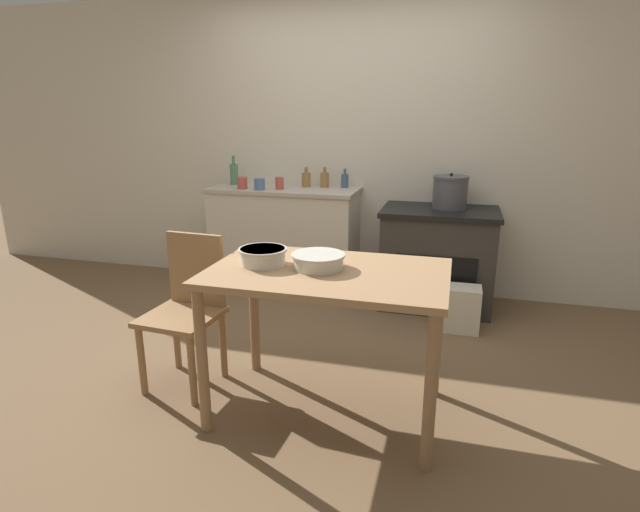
# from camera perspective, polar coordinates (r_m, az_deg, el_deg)

# --- Properties ---
(ground_plane) EXTENTS (14.00, 14.00, 0.00)m
(ground_plane) POSITION_cam_1_polar(r_m,az_deg,el_deg) (3.30, -1.88, -11.93)
(ground_plane) COLOR brown
(wall_back) EXTENTS (8.00, 0.07, 2.55)m
(wall_back) POSITION_cam_1_polar(r_m,az_deg,el_deg) (4.46, 4.16, 12.50)
(wall_back) COLOR beige
(wall_back) RESTS_ON ground_plane
(counter_cabinet) EXTENTS (1.29, 0.55, 0.92)m
(counter_cabinet) POSITION_cam_1_polar(r_m,az_deg,el_deg) (4.45, -4.02, 1.91)
(counter_cabinet) COLOR beige
(counter_cabinet) RESTS_ON ground_plane
(stove) EXTENTS (0.92, 0.63, 0.81)m
(stove) POSITION_cam_1_polar(r_m,az_deg,el_deg) (4.19, 13.26, -0.18)
(stove) COLOR #38332D
(stove) RESTS_ON ground_plane
(work_table) EXTENTS (1.19, 0.75, 0.80)m
(work_table) POSITION_cam_1_polar(r_m,az_deg,el_deg) (2.51, 0.86, -4.02)
(work_table) COLOR #A87F56
(work_table) RESTS_ON ground_plane
(chair) EXTENTS (0.43, 0.43, 0.88)m
(chair) POSITION_cam_1_polar(r_m,az_deg,el_deg) (3.00, -14.91, -5.54)
(chair) COLOR #997047
(chair) RESTS_ON ground_plane
(flour_sack) EXTENTS (0.29, 0.21, 0.33)m
(flour_sack) POSITION_cam_1_polar(r_m,az_deg,el_deg) (3.82, 15.62, -5.79)
(flour_sack) COLOR beige
(flour_sack) RESTS_ON ground_plane
(stock_pot) EXTENTS (0.28, 0.28, 0.28)m
(stock_pot) POSITION_cam_1_polar(r_m,az_deg,el_deg) (4.14, 14.66, 7.09)
(stock_pot) COLOR #4C4C51
(stock_pot) RESTS_ON stove
(mixing_bowl_large) EXTENTS (0.27, 0.27, 0.07)m
(mixing_bowl_large) POSITION_cam_1_polar(r_m,az_deg,el_deg) (2.49, -0.22, -0.47)
(mixing_bowl_large) COLOR silver
(mixing_bowl_large) RESTS_ON work_table
(mixing_bowl_small) EXTENTS (0.25, 0.25, 0.09)m
(mixing_bowl_small) POSITION_cam_1_polar(r_m,az_deg,el_deg) (2.57, -6.55, 0.06)
(mixing_bowl_small) COLOR silver
(mixing_bowl_small) RESTS_ON work_table
(bottle_far_left) EXTENTS (0.06, 0.06, 0.16)m
(bottle_far_left) POSITION_cam_1_polar(r_m,az_deg,el_deg) (4.36, 2.85, 8.63)
(bottle_far_left) COLOR #3D5675
(bottle_far_left) RESTS_ON counter_cabinet
(bottle_left) EXTENTS (0.07, 0.07, 0.26)m
(bottle_left) POSITION_cam_1_polar(r_m,az_deg,el_deg) (4.61, -9.79, 9.27)
(bottle_left) COLOR #517F5B
(bottle_left) RESTS_ON counter_cabinet
(bottle_mid_left) EXTENTS (0.08, 0.08, 0.17)m
(bottle_mid_left) POSITION_cam_1_polar(r_m,az_deg,el_deg) (4.41, -1.58, 8.76)
(bottle_mid_left) COLOR olive
(bottle_mid_left) RESTS_ON counter_cabinet
(bottle_center_left) EXTENTS (0.07, 0.07, 0.17)m
(bottle_center_left) POSITION_cam_1_polar(r_m,az_deg,el_deg) (4.38, 0.53, 8.73)
(bottle_center_left) COLOR olive
(bottle_center_left) RESTS_ON counter_cabinet
(cup_center) EXTENTS (0.07, 0.07, 0.10)m
(cup_center) POSITION_cam_1_polar(r_m,az_deg,el_deg) (4.28, -4.65, 8.29)
(cup_center) COLOR #B74C42
(cup_center) RESTS_ON counter_cabinet
(cup_center_right) EXTENTS (0.09, 0.09, 0.10)m
(cup_center_right) POSITION_cam_1_polar(r_m,az_deg,el_deg) (4.26, -6.93, 8.15)
(cup_center_right) COLOR #4C6B99
(cup_center_right) RESTS_ON counter_cabinet
(cup_mid_right) EXTENTS (0.09, 0.09, 0.10)m
(cup_mid_right) POSITION_cam_1_polar(r_m,az_deg,el_deg) (4.34, -8.89, 8.25)
(cup_mid_right) COLOR #B74C42
(cup_mid_right) RESTS_ON counter_cabinet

